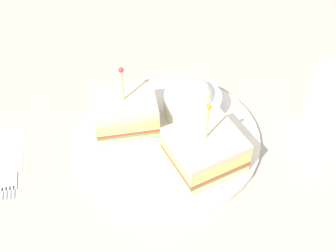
{
  "coord_description": "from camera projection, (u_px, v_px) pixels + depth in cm",
  "views": [
    {
      "loc": [
        9.57,
        42.17,
        48.05
      ],
      "look_at": [
        0.0,
        0.0,
        3.1
      ],
      "focal_mm": 47.19,
      "sensor_mm": 36.0,
      "label": 1
    }
  ],
  "objects": [
    {
      "name": "sandwich_half_back",
      "position": [
        205.0,
        150.0,
        0.59
      ],
      "size": [
        10.88,
        10.46,
        10.8
      ],
      "color": "beige",
      "rests_on": "plate"
    },
    {
      "name": "drink_glass",
      "position": [
        332.0,
        102.0,
        0.64
      ],
      "size": [
        7.41,
        7.41,
        9.64
      ],
      "color": "beige",
      "rests_on": "ground_plane"
    },
    {
      "name": "fork",
      "position": [
        9.0,
        170.0,
        0.61
      ],
      "size": [
        2.28,
        12.93,
        0.35
      ],
      "color": "silver",
      "rests_on": "ground_plane"
    },
    {
      "name": "coleslaw_bowl",
      "position": [
        193.0,
        100.0,
        0.66
      ],
      "size": [
        8.55,
        8.55,
        6.15
      ],
      "color": "white",
      "rests_on": "plate"
    },
    {
      "name": "ground_plane",
      "position": [
        168.0,
        145.0,
        0.65
      ],
      "size": [
        102.71,
        102.71,
        2.0
      ],
      "primitive_type": "cube",
      "color": "#9E9384"
    },
    {
      "name": "plate",
      "position": [
        168.0,
        138.0,
        0.64
      ],
      "size": [
        26.64,
        26.64,
        1.1
      ],
      "primitive_type": "cylinder",
      "color": "silver",
      "rests_on": "ground_plane"
    },
    {
      "name": "sandwich_half_front",
      "position": [
        125.0,
        113.0,
        0.63
      ],
      "size": [
        9.18,
        7.8,
        10.79
      ],
      "color": "beige",
      "rests_on": "plate"
    }
  ]
}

